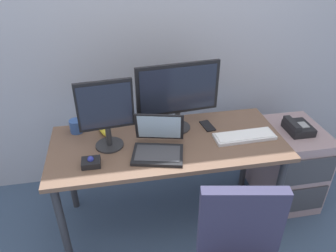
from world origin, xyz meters
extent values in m
plane|color=#394C67|center=(0.00, 0.00, 0.00)|extent=(8.00, 8.00, 0.00)
cube|color=#9FA3B2|center=(0.00, 0.68, 1.40)|extent=(6.00, 0.10, 2.80)
cube|color=brown|center=(0.00, 0.00, 0.71)|extent=(1.54, 0.66, 0.03)
cylinder|color=#2D2D33|center=(-0.71, -0.27, 0.35)|extent=(0.05, 0.05, 0.70)
cylinder|color=#2D2D33|center=(0.71, -0.27, 0.35)|extent=(0.05, 0.05, 0.70)
cylinder|color=#2D2D33|center=(-0.71, 0.27, 0.35)|extent=(0.05, 0.05, 0.70)
cylinder|color=#2D2D33|center=(0.71, 0.27, 0.35)|extent=(0.05, 0.05, 0.70)
cube|color=gray|center=(0.99, 0.08, 0.32)|extent=(0.42, 0.52, 0.65)
cube|color=#38383D|center=(0.99, -0.18, 0.47)|extent=(0.38, 0.01, 0.22)
cube|color=#38383D|center=(0.99, -0.18, 0.19)|extent=(0.38, 0.01, 0.22)
cube|color=black|center=(0.99, 0.06, 0.68)|extent=(0.17, 0.20, 0.06)
cube|color=black|center=(0.93, 0.06, 0.72)|extent=(0.05, 0.18, 0.04)
cube|color=gray|center=(1.01, 0.05, 0.71)|extent=(0.07, 0.08, 0.01)
cube|color=#31304C|center=(0.21, -0.75, 0.73)|extent=(0.40, 0.13, 0.42)
cylinder|color=#262628|center=(0.10, 0.16, 0.73)|extent=(0.18, 0.18, 0.01)
cylinder|color=#262628|center=(0.10, 0.16, 0.79)|extent=(0.04, 0.04, 0.11)
cube|color=black|center=(0.10, 0.16, 1.03)|extent=(0.57, 0.08, 0.35)
cube|color=#1E2333|center=(0.10, 0.14, 1.03)|extent=(0.52, 0.06, 0.31)
cylinder|color=#262628|center=(-0.38, 0.02, 0.73)|extent=(0.18, 0.18, 0.01)
cylinder|color=#262628|center=(-0.38, 0.02, 0.80)|extent=(0.04, 0.04, 0.12)
cube|color=black|center=(-0.38, 0.02, 1.02)|extent=(0.34, 0.06, 0.32)
cube|color=#1E2333|center=(-0.38, 0.01, 1.02)|extent=(0.31, 0.04, 0.28)
cube|color=silver|center=(0.51, -0.05, 0.74)|extent=(0.41, 0.15, 0.02)
cube|color=white|center=(0.51, -0.05, 0.75)|extent=(0.38, 0.13, 0.01)
cube|color=black|center=(-0.09, -0.14, 0.74)|extent=(0.35, 0.29, 0.02)
cube|color=#38383D|center=(-0.09, -0.14, 0.75)|extent=(0.30, 0.22, 0.00)
cube|color=black|center=(-0.06, -0.01, 0.85)|extent=(0.32, 0.14, 0.21)
cube|color=silver|center=(-0.06, -0.01, 0.85)|extent=(0.28, 0.12, 0.19)
cube|color=black|center=(-0.49, -0.16, 0.75)|extent=(0.11, 0.09, 0.04)
sphere|color=navy|center=(-0.49, -0.16, 0.77)|extent=(0.04, 0.04, 0.04)
cylinder|color=#2F4E8F|center=(-0.60, 0.23, 0.77)|extent=(0.09, 0.09, 0.09)
torus|color=#304D91|center=(-0.55, 0.23, 0.77)|extent=(0.01, 0.06, 0.06)
cube|color=black|center=(0.31, 0.13, 0.73)|extent=(0.09, 0.15, 0.01)
ellipsoid|color=yellow|center=(-0.42, 0.21, 0.75)|extent=(0.09, 0.19, 0.04)
camera|label=1|loc=(-0.32, -1.71, 1.91)|focal=34.11mm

